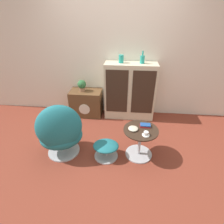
{
  "coord_description": "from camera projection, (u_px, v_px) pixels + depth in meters",
  "views": [
    {
      "loc": [
        0.3,
        -2.11,
        2.05
      ],
      "look_at": [
        0.05,
        0.41,
        0.55
      ],
      "focal_mm": 28.0,
      "sensor_mm": 36.0,
      "label": 1
    }
  ],
  "objects": [
    {
      "name": "vase_inner_left",
      "position": [
        142.0,
        59.0,
        3.25
      ],
      "size": [
        0.08,
        0.08,
        0.23
      ],
      "color": "teal",
      "rests_on": "sideboard"
    },
    {
      "name": "sideboard",
      "position": [
        130.0,
        91.0,
        3.6
      ],
      "size": [
        1.02,
        0.38,
        1.16
      ],
      "color": "beige",
      "rests_on": "ground_plane"
    },
    {
      "name": "book_stack",
      "position": [
        145.0,
        125.0,
        2.66
      ],
      "size": [
        0.16,
        0.1,
        0.04
      ],
      "color": "red",
      "rests_on": "coffee_table"
    },
    {
      "name": "bowl",
      "position": [
        133.0,
        129.0,
        2.59
      ],
      "size": [
        0.15,
        0.15,
        0.04
      ],
      "color": "beige",
      "rests_on": "coffee_table"
    },
    {
      "name": "ottoman",
      "position": [
        106.0,
        148.0,
        2.73
      ],
      "size": [
        0.4,
        0.37,
        0.26
      ],
      "color": "#B7B7BC",
      "rests_on": "ground_plane"
    },
    {
      "name": "ground_plane",
      "position": [
        107.0,
        153.0,
        2.87
      ],
      "size": [
        12.0,
        12.0,
        0.0
      ],
      "primitive_type": "plane",
      "color": "brown"
    },
    {
      "name": "potted_plant",
      "position": [
        82.0,
        85.0,
        3.61
      ],
      "size": [
        0.18,
        0.18,
        0.24
      ],
      "color": "#996B4C",
      "rests_on": "tv_console"
    },
    {
      "name": "wall_back",
      "position": [
        115.0,
        53.0,
        3.45
      ],
      "size": [
        6.4,
        0.06,
        2.6
      ],
      "color": "silver",
      "rests_on": "ground_plane"
    },
    {
      "name": "tv_console",
      "position": [
        86.0,
        103.0,
        3.81
      ],
      "size": [
        0.66,
        0.42,
        0.56
      ],
      "color": "brown",
      "rests_on": "ground_plane"
    },
    {
      "name": "vase_leftmost",
      "position": [
        121.0,
        59.0,
        3.28
      ],
      "size": [
        0.09,
        0.09,
        0.15
      ],
      "color": "teal",
      "rests_on": "sideboard"
    },
    {
      "name": "coffee_table",
      "position": [
        140.0,
        141.0,
        2.71
      ],
      "size": [
        0.52,
        0.52,
        0.5
      ],
      "color": "#B7B7BC",
      "rests_on": "ground_plane"
    },
    {
      "name": "teacup",
      "position": [
        146.0,
        134.0,
        2.47
      ],
      "size": [
        0.11,
        0.11,
        0.06
      ],
      "color": "white",
      "rests_on": "coffee_table"
    },
    {
      "name": "egg_chair",
      "position": [
        60.0,
        132.0,
        2.64
      ],
      "size": [
        0.83,
        0.8,
        0.93
      ],
      "color": "#B7B7BC",
      "rests_on": "ground_plane"
    }
  ]
}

